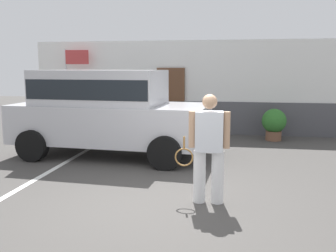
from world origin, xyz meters
TOP-DOWN VIEW (x-y plane):
  - ground_plane at (0.00, 0.00)m, footprint 40.00×40.00m
  - parking_stripe_0 at (-2.54, 1.50)m, footprint 0.12×4.40m
  - house_frontage at (-0.01, 6.60)m, footprint 10.81×0.40m
  - parked_suv at (-1.83, 3.05)m, footprint 4.71×2.40m
  - tennis_player_man at (0.77, 0.23)m, footprint 0.89×0.28m
  - potted_plant_by_porch at (2.35, 5.64)m, footprint 0.70×0.70m
  - flag_pole at (-4.06, 6.13)m, footprint 0.80×0.13m

SIDE VIEW (x-z plane):
  - ground_plane at x=0.00m, z-range 0.00..0.00m
  - parking_stripe_0 at x=-2.54m, z-range 0.00..0.01m
  - potted_plant_by_porch at x=2.35m, z-range 0.05..0.98m
  - tennis_player_man at x=0.77m, z-range 0.03..1.74m
  - parked_suv at x=-1.83m, z-range 0.12..2.17m
  - house_frontage at x=-0.01m, z-range -0.09..2.87m
  - flag_pole at x=-4.06m, z-range 0.54..3.26m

